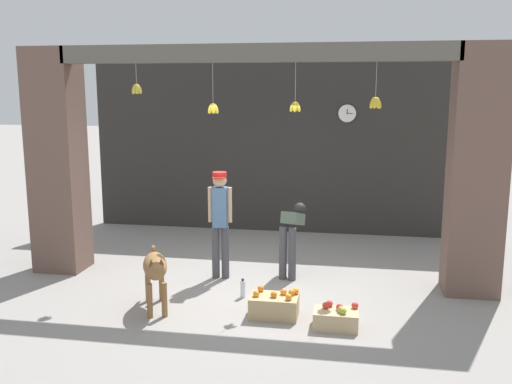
% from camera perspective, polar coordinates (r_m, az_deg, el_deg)
% --- Properties ---
extents(ground_plane, '(60.00, 60.00, 0.00)m').
position_cam_1_polar(ground_plane, '(8.05, -0.58, -9.40)').
color(ground_plane, gray).
extents(shop_back_wall, '(7.21, 0.12, 3.29)m').
position_cam_1_polar(shop_back_wall, '(10.76, 2.48, 4.68)').
color(shop_back_wall, '#2D2B28').
rests_on(shop_back_wall, ground_plane).
extents(shop_pillar_left, '(0.70, 0.60, 3.29)m').
position_cam_1_polar(shop_pillar_left, '(8.94, -19.23, 2.89)').
color(shop_pillar_left, brown).
rests_on(shop_pillar_left, ground_plane).
extents(shop_pillar_right, '(0.70, 0.60, 3.29)m').
position_cam_1_polar(shop_pillar_right, '(7.98, 21.20, 1.91)').
color(shop_pillar_right, brown).
rests_on(shop_pillar_right, ground_plane).
extents(storefront_awning, '(5.31, 0.26, 0.93)m').
position_cam_1_polar(storefront_awning, '(7.70, -0.41, 13.58)').
color(storefront_awning, '#5B564C').
extents(dog, '(0.57, 1.01, 0.77)m').
position_cam_1_polar(dog, '(7.17, -10.04, -7.59)').
color(dog, olive).
rests_on(dog, ground_plane).
extents(shopkeeper, '(0.34, 0.26, 1.56)m').
position_cam_1_polar(shopkeeper, '(8.16, -3.61, -2.53)').
color(shopkeeper, '#424247').
rests_on(shopkeeper, ground_plane).
extents(worker_stooping, '(0.33, 0.77, 1.01)m').
position_cam_1_polar(worker_stooping, '(8.33, 3.61, -3.93)').
color(worker_stooping, '#424247').
rests_on(worker_stooping, ground_plane).
extents(fruit_crate_oranges, '(0.58, 0.38, 0.33)m').
position_cam_1_polar(fruit_crate_oranges, '(7.02, 1.85, -11.26)').
color(fruit_crate_oranges, tan).
rests_on(fruit_crate_oranges, ground_plane).
extents(fruit_crate_apples, '(0.51, 0.34, 0.28)m').
position_cam_1_polar(fruit_crate_apples, '(6.79, 8.02, -12.38)').
color(fruit_crate_apples, tan).
rests_on(fruit_crate_apples, ground_plane).
extents(water_bottle, '(0.06, 0.06, 0.26)m').
position_cam_1_polar(water_bottle, '(7.62, -1.33, -9.64)').
color(water_bottle, silver).
rests_on(water_bottle, ground_plane).
extents(wall_clock, '(0.34, 0.03, 0.34)m').
position_cam_1_polar(wall_clock, '(10.55, 9.11, 7.77)').
color(wall_clock, black).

